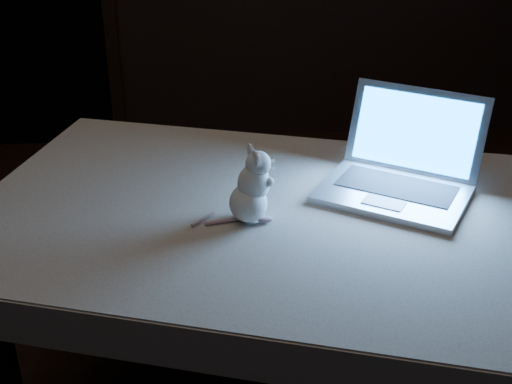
{
  "coord_description": "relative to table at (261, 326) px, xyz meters",
  "views": [
    {
      "loc": [
        -0.07,
        -1.86,
        1.81
      ],
      "look_at": [
        0.08,
        -0.14,
        0.92
      ],
      "focal_mm": 48.0,
      "sensor_mm": 36.0,
      "label": 1
    }
  ],
  "objects": [
    {
      "name": "laptop",
      "position": [
        0.4,
        0.04,
        0.57
      ],
      "size": [
        0.56,
        0.55,
        0.29
      ],
      "primitive_type": null,
      "rotation": [
        0.0,
        0.0,
        -0.57
      ],
      "color": "#BBBCC0",
      "rests_on": "tablecloth"
    },
    {
      "name": "table",
      "position": [
        0.0,
        0.0,
        0.0
      ],
      "size": [
        1.8,
        1.44,
        0.84
      ],
      "primitive_type": null,
      "rotation": [
        0.0,
        0.0,
        -0.31
      ],
      "color": "black",
      "rests_on": "floor"
    },
    {
      "name": "tablecloth",
      "position": [
        0.04,
        -0.01,
        0.37
      ],
      "size": [
        2.01,
        1.74,
        0.12
      ],
      "primitive_type": null,
      "rotation": [
        0.0,
        0.0,
        -0.44
      ],
      "color": "beige",
      "rests_on": "table"
    },
    {
      "name": "plush_mouse",
      "position": [
        -0.04,
        -0.06,
        0.54
      ],
      "size": [
        0.2,
        0.2,
        0.22
      ],
      "primitive_type": null,
      "rotation": [
        0.0,
        0.0,
        -0.34
      ],
      "color": "white",
      "rests_on": "tablecloth"
    }
  ]
}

